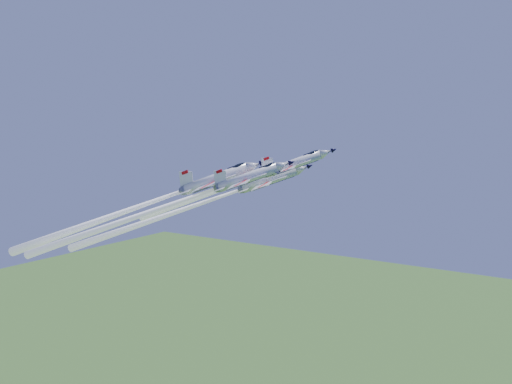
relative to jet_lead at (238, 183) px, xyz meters
The scene contains 4 objects.
jet_lead is the anchor object (origin of this frame).
jet_left 15.97m from the jet_lead, 168.26° to the left, with size 39.75×17.63×39.92m.
jet_right 16.26m from the jet_lead, 151.61° to the right, with size 41.04×18.16×41.93m.
jet_slot 22.08m from the jet_lead, 164.35° to the right, with size 42.30×18.85×40.47m.
Camera 1 is at (57.01, -86.23, 98.01)m, focal length 40.00 mm.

